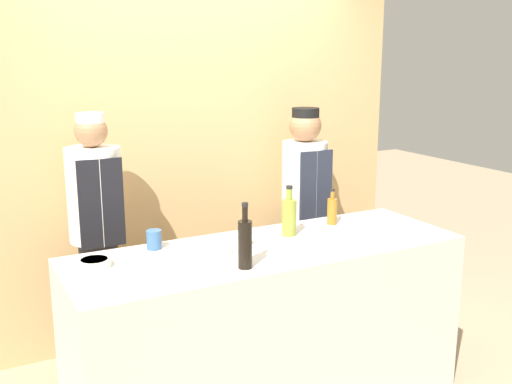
% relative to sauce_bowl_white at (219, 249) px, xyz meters
% --- Properties ---
extents(cabinet_wall, '(3.31, 0.18, 2.40)m').
position_rel_sauce_bowl_white_xyz_m(cabinet_wall, '(0.28, 1.17, 0.22)').
color(cabinet_wall, tan).
rests_on(cabinet_wall, ground_plane).
extents(counter, '(2.20, 0.74, 0.96)m').
position_rel_sauce_bowl_white_xyz_m(counter, '(0.28, -0.04, -0.50)').
color(counter, beige).
rests_on(counter, ground_plane).
extents(sauce_bowl_white, '(0.14, 0.14, 0.04)m').
position_rel_sauce_bowl_white_xyz_m(sauce_bowl_white, '(0.00, 0.00, 0.00)').
color(sauce_bowl_white, white).
rests_on(sauce_bowl_white, counter).
extents(sauce_bowl_purple, '(0.14, 0.14, 0.05)m').
position_rel_sauce_bowl_white_xyz_m(sauce_bowl_purple, '(0.16, 0.08, 0.00)').
color(sauce_bowl_purple, white).
rests_on(sauce_bowl_purple, counter).
extents(sauce_bowl_green, '(0.16, 0.16, 0.04)m').
position_rel_sauce_bowl_white_xyz_m(sauce_bowl_green, '(-0.64, 0.09, 0.00)').
color(sauce_bowl_green, white).
rests_on(sauce_bowl_green, counter).
extents(cutting_board, '(0.37, 0.26, 0.02)m').
position_rel_sauce_bowl_white_xyz_m(cutting_board, '(0.66, -0.14, -0.01)').
color(cutting_board, white).
rests_on(cutting_board, counter).
extents(bottle_soy, '(0.07, 0.07, 0.33)m').
position_rel_sauce_bowl_white_xyz_m(bottle_soy, '(0.02, -0.27, 0.11)').
color(bottle_soy, black).
rests_on(bottle_soy, counter).
extents(bottle_amber, '(0.06, 0.06, 0.22)m').
position_rel_sauce_bowl_white_xyz_m(bottle_amber, '(0.85, 0.17, 0.07)').
color(bottle_amber, '#9E661E').
rests_on(bottle_amber, counter).
extents(bottle_oil, '(0.08, 0.08, 0.30)m').
position_rel_sauce_bowl_white_xyz_m(bottle_oil, '(0.49, 0.10, 0.09)').
color(bottle_oil, olive).
rests_on(bottle_oil, counter).
extents(cup_blue, '(0.08, 0.08, 0.10)m').
position_rel_sauce_bowl_white_xyz_m(cup_blue, '(-0.28, 0.22, 0.03)').
color(cup_blue, '#386093').
rests_on(cup_blue, counter).
extents(chef_left, '(0.33, 0.33, 1.66)m').
position_rel_sauce_bowl_white_xyz_m(chef_left, '(-0.46, 0.77, -0.08)').
color(chef_left, '#28282D').
rests_on(chef_left, ground_plane).
extents(chef_right, '(0.32, 0.32, 1.62)m').
position_rel_sauce_bowl_white_xyz_m(chef_right, '(1.03, 0.77, -0.08)').
color(chef_right, '#28282D').
rests_on(chef_right, ground_plane).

